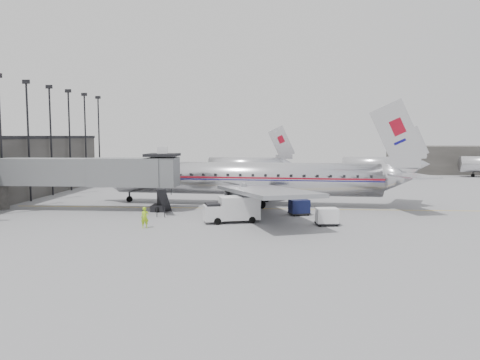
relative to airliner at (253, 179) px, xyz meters
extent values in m
plane|color=slate|center=(-0.79, -8.94, -3.17)|extent=(160.00, 160.00, 0.00)
cube|color=#33312E|center=(44.21, 51.06, -0.17)|extent=(30.00, 12.00, 6.00)
cube|color=gold|center=(2.21, -2.94, -3.16)|extent=(60.00, 0.15, 0.01)
cube|color=#5C5F61|center=(-22.79, -5.34, 1.13)|extent=(12.00, 2.80, 3.00)
cube|color=#5C5F61|center=(-13.79, -5.34, 1.13)|extent=(8.00, 3.00, 3.10)
cube|color=#5C5F61|center=(-9.79, -4.94, 1.13)|extent=(3.20, 3.60, 3.20)
cube|color=black|center=(-9.79, -4.94, 3.03)|extent=(3.40, 3.80, 0.30)
cube|color=white|center=(-9.79, -4.94, 3.53)|extent=(1.20, 0.15, 0.80)
cylinder|color=black|center=(-10.09, -5.34, -1.77)|extent=(0.56, 0.56, 2.80)
cube|color=black|center=(-10.09, -5.34, -2.82)|extent=(1.60, 2.20, 0.70)
cylinder|color=black|center=(-10.09, -6.34, -2.87)|extent=(0.30, 0.60, 0.60)
cylinder|color=black|center=(-10.09, -4.34, -2.87)|extent=(0.30, 0.60, 0.60)
cylinder|color=#33312E|center=(-28.29, -5.34, -1.77)|extent=(1.60, 1.60, 2.80)
cube|color=black|center=(-8.99, -7.64, -1.67)|extent=(0.90, 3.20, 2.90)
cylinder|color=black|center=(-28.29, -4.94, 4.33)|extent=(0.24, 0.24, 15.00)
cylinder|color=black|center=(-28.29, 1.06, 4.33)|extent=(0.24, 0.24, 15.00)
cube|color=black|center=(-28.29, 1.06, 11.83)|extent=(0.90, 0.25, 0.50)
cylinder|color=black|center=(-28.29, 7.06, 4.33)|extent=(0.24, 0.24, 15.00)
cube|color=black|center=(-28.29, 7.06, 11.83)|extent=(0.90, 0.25, 0.50)
cylinder|color=black|center=(-28.29, 13.06, 4.33)|extent=(0.24, 0.24, 15.00)
cube|color=black|center=(-28.29, 13.06, 11.83)|extent=(0.90, 0.25, 0.50)
cylinder|color=black|center=(-28.29, 19.06, 4.33)|extent=(0.24, 0.24, 15.00)
cube|color=black|center=(-28.29, 19.06, 11.83)|extent=(0.90, 0.25, 0.50)
cylinder|color=black|center=(-28.29, 25.06, 4.33)|extent=(0.24, 0.24, 15.00)
cube|color=black|center=(-28.29, 25.06, 11.83)|extent=(0.90, 0.25, 0.50)
cylinder|color=silver|center=(-2.79, 33.06, -0.57)|extent=(14.00, 3.20, 3.20)
cube|color=silver|center=(4.01, 33.06, 3.83)|extent=(5.17, 0.26, 6.52)
cylinder|color=black|center=(-7.29, 33.06, -2.67)|extent=(0.24, 0.24, 1.00)
cylinder|color=silver|center=(23.21, 37.06, -0.57)|extent=(14.00, 3.20, 3.20)
cube|color=silver|center=(30.01, 37.06, 3.83)|extent=(5.17, 0.26, 6.52)
cylinder|color=black|center=(18.71, 37.06, -2.67)|extent=(0.24, 0.24, 1.00)
cylinder|color=black|center=(42.71, 41.06, -2.67)|extent=(0.24, 0.24, 1.00)
cylinder|color=silver|center=(-0.79, 0.06, 0.01)|extent=(31.96, 6.47, 3.92)
cone|color=silver|center=(-18.19, 1.48, 0.01)|extent=(3.48, 4.16, 3.92)
cone|color=silver|center=(16.93, -1.37, 0.43)|extent=(4.52, 4.05, 3.72)
cube|color=maroon|center=(-0.79, 0.06, 0.27)|extent=(31.96, 6.52, 0.19)
cube|color=#0F0B61|center=(-0.79, 0.06, 0.03)|extent=(31.96, 6.52, 0.11)
cube|color=silver|center=(16.61, -1.35, 5.30)|extent=(6.50, 0.84, 8.13)
cube|color=gray|center=(3.14, 9.30, -0.31)|extent=(13.22, 17.64, 1.26)
cube|color=gray|center=(1.60, -9.68, -0.31)|extent=(11.10, 17.90, 1.26)
cylinder|color=gray|center=(0.18, 5.51, -1.63)|extent=(3.77, 2.51, 2.22)
cylinder|color=gray|center=(-0.71, -5.46, -1.63)|extent=(3.77, 2.51, 2.22)
cylinder|color=black|center=(-15.56, 1.26, -2.48)|extent=(0.21, 0.21, 1.38)
cylinder|color=black|center=(1.54, 2.64, -2.42)|extent=(0.28, 0.28, 1.48)
cylinder|color=black|center=(1.54, 2.64, -2.69)|extent=(1.08, 0.45, 1.06)
cylinder|color=black|center=(1.10, -2.85, -2.42)|extent=(0.28, 0.28, 1.48)
cylinder|color=black|center=(1.10, -2.85, -2.69)|extent=(1.08, 0.45, 1.06)
cube|color=silver|center=(-0.79, -11.41, -1.76)|extent=(4.16, 3.03, 2.18)
cube|color=silver|center=(-3.28, -12.12, -2.18)|extent=(2.14, 2.35, 1.45)
cube|color=black|center=(-3.28, -12.12, -1.56)|extent=(1.68, 2.04, 0.62)
cylinder|color=black|center=(-2.73, -12.93, -2.83)|extent=(0.71, 0.43, 0.66)
cylinder|color=black|center=(-3.24, -11.14, -2.83)|extent=(0.71, 0.43, 0.66)
cylinder|color=black|center=(0.47, -12.02, -2.83)|extent=(0.71, 0.43, 0.66)
cylinder|color=black|center=(-0.05, -10.22, -2.83)|extent=(0.71, 0.43, 0.66)
cube|color=#0E143A|center=(5.21, -6.94, -2.23)|extent=(2.32, 1.99, 1.38)
cube|color=black|center=(5.21, -6.94, -2.97)|extent=(2.44, 2.11, 0.12)
cylinder|color=black|center=(4.63, -7.73, -3.02)|extent=(0.32, 0.20, 0.30)
cylinder|color=black|center=(6.13, -7.27, -3.02)|extent=(0.32, 0.20, 0.30)
cylinder|color=black|center=(4.28, -6.60, -3.02)|extent=(0.32, 0.20, 0.30)
cylinder|color=black|center=(5.79, -6.14, -3.02)|extent=(0.32, 0.20, 0.30)
cube|color=white|center=(7.47, -12.47, -2.24)|extent=(2.11, 1.68, 1.37)
cube|color=black|center=(7.47, -12.47, -2.97)|extent=(2.22, 1.79, 0.12)
cylinder|color=black|center=(6.76, -13.14, -3.02)|extent=(0.30, 0.15, 0.29)
cylinder|color=black|center=(8.31, -12.96, -3.02)|extent=(0.30, 0.15, 0.29)
cylinder|color=black|center=(6.62, -11.98, -3.02)|extent=(0.30, 0.15, 0.29)
cylinder|color=black|center=(8.18, -11.80, -3.02)|extent=(0.30, 0.15, 0.29)
imported|color=#9ED318|center=(-9.08, -14.94, -2.20)|extent=(0.83, 0.71, 1.92)
camera|label=1|loc=(2.42, -55.87, 5.17)|focal=35.00mm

